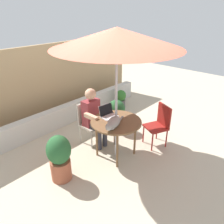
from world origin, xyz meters
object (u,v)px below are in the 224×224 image
patio_umbrella (117,38)px  potted_plant_by_chair (121,98)px  patio_table (116,124)px  laptop (108,113)px  chair_empty (160,122)px  cat (113,123)px  potted_plant_corner (116,114)px  potted_plant_near_fence (60,157)px  person_seated (93,115)px  chair_occupied (89,120)px

patio_umbrella → potted_plant_by_chair: size_ratio=4.59×
patio_table → laptop: 0.29m
patio_umbrella → chair_empty: bearing=-24.3°
cat → potted_plant_corner: (0.94, 0.75, -0.42)m
potted_plant_near_fence → patio_table: bearing=-12.5°
potted_plant_by_chair → potted_plant_corner: size_ratio=0.69×
chair_empty → person_seated: 1.35m
chair_occupied → potted_plant_corner: bearing=-9.2°
chair_empty → potted_plant_corner: size_ratio=1.17×
patio_umbrella → chair_occupied: (0.00, 0.76, -1.69)m
chair_occupied → potted_plant_near_fence: 1.22m
potted_plant_corner → person_seated: bearing=-177.1°
patio_table → person_seated: (0.00, 0.60, 0.00)m
chair_empty → laptop: laptop is taller
patio_umbrella → chair_occupied: 1.85m
chair_empty → potted_plant_corner: (-0.15, 1.04, -0.10)m
patio_umbrella → potted_plant_near_fence: patio_umbrella is taller
patio_umbrella → chair_occupied: size_ratio=2.70×
chair_occupied → chair_empty: (0.89, -1.16, 0.00)m
potted_plant_near_fence → potted_plant_corner: 1.88m
patio_umbrella → potted_plant_near_fence: bearing=167.5°
potted_plant_by_chair → chair_empty: bearing=-116.7°
patio_table → potted_plant_corner: patio_table is taller
chair_empty → potted_plant_by_chair: size_ratio=1.70×
cat → potted_plant_near_fence: cat is taller
chair_empty → cat: bearing=165.2°
chair_empty → laptop: bearing=142.2°
person_seated → potted_plant_near_fence: 1.18m
chair_empty → potted_plant_by_chair: bearing=63.3°
chair_occupied → potted_plant_near_fence: bearing=-155.1°
potted_plant_near_fence → laptop: bearing=0.4°
person_seated → patio_table: bearing=-90.0°
laptop → potted_plant_near_fence: bearing=-179.6°
patio_umbrella → chair_empty: patio_umbrella is taller
chair_occupied → laptop: laptop is taller
patio_table → cat: cat is taller
patio_table → chair_empty: bearing=-24.3°
potted_plant_by_chair → potted_plant_corner: 1.29m
patio_table → cat: 0.28m
cat → potted_plant_near_fence: (-0.90, 0.36, -0.39)m
potted_plant_by_chair → potted_plant_corner: bearing=-144.8°
chair_empty → potted_plant_by_chair: 2.00m
potted_plant_by_chair → potted_plant_corner: potted_plant_corner is taller
laptop → person_seated: bearing=97.1°
person_seated → potted_plant_by_chair: size_ratio=2.36×
chair_empty → potted_plant_corner: bearing=98.2°
laptop → potted_plant_by_chair: 2.14m
chair_empty → potted_plant_near_fence: chair_empty is taller
patio_umbrella → patio_table: bearing=0.0°
person_seated → potted_plant_by_chair: (1.78, 0.77, -0.41)m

